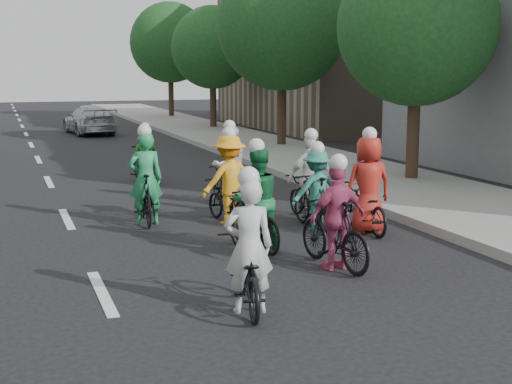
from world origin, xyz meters
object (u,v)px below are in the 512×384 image
cyclist_7 (316,196)px  follow_car_lead (89,120)px  cyclist_5 (145,190)px  cyclist_3 (335,226)px  follow_car_trail (90,115)px  cyclist_2 (229,187)px  cyclist_6 (229,174)px  cyclist_1 (256,208)px  cyclist_8 (309,189)px  cyclist_9 (145,161)px  cyclist_0 (247,265)px  cyclist_4 (367,196)px

cyclist_7 → follow_car_lead: 21.63m
cyclist_5 → follow_car_lead: 20.08m
cyclist_3 → follow_car_trail: 27.82m
cyclist_7 → cyclist_2: bearing=-40.7°
cyclist_2 → cyclist_6: (0.61, 1.90, -0.03)m
cyclist_1 → cyclist_6: size_ratio=0.99×
cyclist_8 → cyclist_9: (-2.09, 5.66, -0.03)m
cyclist_7 → cyclist_8: cyclist_8 is taller
cyclist_0 → cyclist_6: cyclist_6 is taller
cyclist_0 → cyclist_1: 2.94m
cyclist_5 → cyclist_4: bearing=154.7°
cyclist_0 → follow_car_lead: bearing=-82.2°
cyclist_8 → follow_car_trail: cyclist_8 is taller
cyclist_5 → cyclist_9: (0.96, 4.90, -0.07)m
cyclist_4 → follow_car_trail: 25.93m
cyclist_9 → follow_car_lead: cyclist_9 is taller
cyclist_1 → cyclist_7: 1.87m
cyclist_5 → cyclist_8: 3.14m
cyclist_2 → cyclist_8: bearing=159.5°
cyclist_9 → follow_car_lead: (0.40, 15.13, 0.04)m
cyclist_4 → cyclist_6: cyclist_4 is taller
cyclist_3 → follow_car_lead: (-0.65, 24.06, -0.01)m
cyclist_0 → cyclist_1: size_ratio=0.97×
cyclist_4 → cyclist_6: size_ratio=1.04×
cyclist_1 → cyclist_2: cyclist_2 is taller
cyclist_1 → follow_car_trail: bearing=-100.4°
cyclist_9 → cyclist_4: bearing=100.2°
cyclist_1 → cyclist_4: 2.37m
cyclist_3 → cyclist_8: size_ratio=0.99×
cyclist_4 → follow_car_lead: 22.22m
cyclist_4 → cyclist_5: bearing=-26.7°
cyclist_0 → follow_car_lead: size_ratio=0.41×
cyclist_3 → cyclist_0: bearing=27.1°
cyclist_8 → cyclist_9: 6.03m
cyclist_6 → cyclist_7: 3.01m
cyclist_1 → follow_car_lead: cyclist_1 is taller
cyclist_2 → follow_car_lead: bearing=-101.4°
cyclist_2 → cyclist_9: 5.45m
cyclist_4 → cyclist_8: 1.42m
cyclist_1 → cyclist_5: bearing=-73.1°
follow_car_lead → cyclist_3: bearing=85.4°
cyclist_3 → cyclist_6: bearing=-99.6°
cyclist_1 → cyclist_8: cyclist_1 is taller
cyclist_0 → cyclist_4: bearing=-125.8°
cyclist_0 → cyclist_4: (3.40, 3.26, 0.10)m
cyclist_5 → cyclist_6: (2.10, 1.38, 0.01)m
cyclist_6 → cyclist_8: bearing=104.3°
cyclist_3 → cyclist_4: bearing=-137.5°
follow_car_lead → follow_car_trail: 3.79m
cyclist_9 → cyclist_7: bearing=95.7°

